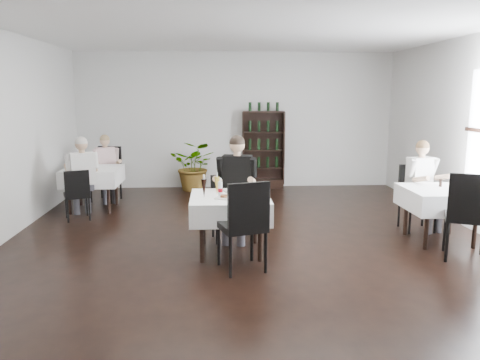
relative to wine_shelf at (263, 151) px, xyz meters
name	(u,v)px	position (x,y,z in m)	size (l,w,h in m)	color
room_shell	(253,140)	(-0.60, -4.31, 0.65)	(9.00, 9.00, 9.00)	black
wine_shelf	(263,151)	(0.00, 0.00, 0.00)	(0.90, 0.28, 1.75)	black
main_table	(230,207)	(-0.90, -4.31, -0.23)	(1.03, 1.03, 0.77)	black
left_table	(93,176)	(-3.30, -1.81, -0.23)	(0.98, 0.98, 0.77)	black
right_table	(441,199)	(2.10, -4.01, -0.23)	(0.98, 0.98, 0.77)	black
potted_tree	(195,166)	(-1.52, -0.18, -0.30)	(0.98, 0.85, 1.09)	#245F20
main_chair_far	(226,203)	(-0.93, -3.69, -0.32)	(0.48, 0.48, 0.93)	black
main_chair_near	(244,220)	(-0.76, -5.02, -0.22)	(0.63, 0.63, 1.10)	black
left_chair_far	(107,170)	(-3.22, -1.01, -0.24)	(0.60, 0.60, 1.06)	black
left_chair_near	(77,192)	(-3.38, -2.57, -0.36)	(0.51, 0.51, 0.86)	black
right_chair_far	(416,193)	(2.03, -3.35, -0.28)	(0.47, 0.47, 1.00)	black
right_chair_near	(469,211)	(2.06, -4.82, -0.19)	(0.69, 0.69, 1.14)	black
diner_main	(236,180)	(-0.79, -3.75, 0.03)	(0.62, 0.64, 1.51)	#45454D
diner_left_far	(106,163)	(-3.20, -1.15, -0.08)	(0.58, 0.61, 1.31)	#45454D
diner_left_near	(82,171)	(-3.32, -2.37, -0.04)	(0.62, 0.65, 1.39)	#45454D
diner_right_far	(424,178)	(2.13, -3.37, -0.04)	(0.60, 0.64, 1.39)	#45454D
plate_far	(237,191)	(-0.80, -4.09, -0.06)	(0.36, 0.36, 0.09)	white
plate_near	(228,197)	(-0.93, -4.45, -0.06)	(0.34, 0.34, 0.08)	white
pilsner_dark	(204,188)	(-1.24, -4.40, 0.05)	(0.07, 0.07, 0.31)	black
pilsner_lager	(217,186)	(-1.07, -4.24, 0.05)	(0.07, 0.07, 0.30)	gold
coke_bottle	(220,189)	(-1.03, -4.33, 0.02)	(0.06, 0.06, 0.25)	silver
napkin_cutlery	(254,198)	(-0.59, -4.48, -0.07)	(0.25, 0.23, 0.02)	black
pepper_mill	(441,183)	(2.15, -3.87, -0.02)	(0.04, 0.04, 0.11)	black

